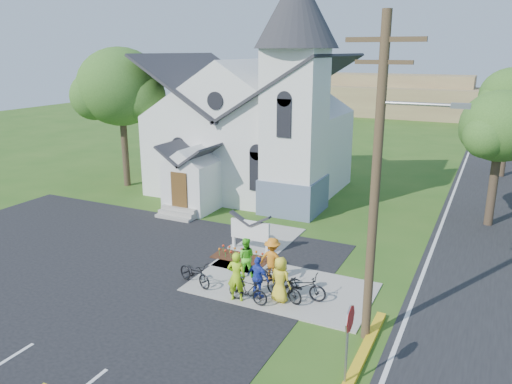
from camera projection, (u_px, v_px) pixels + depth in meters
The scene contains 22 objects.
ground at pixel (241, 285), 19.63m from camera, with size 120.00×120.00×0.00m, color #2C5618.
parking_lot at pixel (71, 271), 20.84m from camera, with size 20.00×16.00×0.02m, color black.
sidewalk at pixel (281, 287), 19.42m from camera, with size 7.00×4.00×0.05m, color #9B968C.
church at pixel (255, 111), 31.29m from camera, with size 12.35×12.00×13.00m.
church_sign at pixel (250, 231), 22.62m from camera, with size 2.20×0.40×1.70m.
flower_bed at pixel (241, 258), 22.11m from camera, with size 2.60×1.10×0.07m, color #391A0F.
utility_pole at pixel (378, 175), 14.59m from camera, with size 3.45×0.28×10.00m.
stop_sign at pixel (349, 329), 13.22m from camera, with size 0.11×0.76×2.48m.
tree_lot_corner at pixel (120, 87), 32.35m from camera, with size 5.60×5.60×9.15m.
tree_road_near at pixel (501, 127), 25.01m from camera, with size 4.00×4.00×7.05m.
tree_road_mid at pixel (512, 96), 35.02m from camera, with size 4.40×4.40×7.80m.
distant_hills at pixel (459, 103), 66.35m from camera, with size 61.00×10.00×5.60m.
cyclist_0 at pixel (236, 276), 18.13m from camera, with size 0.69×0.45×1.88m, color #AAE11A.
bike_0 at pixel (195, 273), 19.49m from camera, with size 0.63×1.81×0.95m, color black.
cyclist_1 at pixel (245, 257), 20.14m from camera, with size 0.79×0.62×1.63m, color #57DF29.
bike_1 at pixel (248, 290), 18.06m from camera, with size 0.46×1.62×0.97m, color black.
cyclist_2 at pixel (258, 278), 18.31m from camera, with size 0.96×0.40×1.63m, color #243AB7.
bike_2 at pixel (273, 275), 19.47m from camera, with size 0.55×1.57×0.83m, color black.
cyclist_3 at pixel (272, 260), 19.70m from camera, with size 1.16×0.67×1.79m, color orange.
bike_3 at pixel (284, 287), 18.25m from camera, with size 0.48×1.69×1.01m, color black.
cyclist_4 at pixel (280, 279), 18.08m from camera, with size 0.84×0.55×1.71m, color yellow.
bike_4 at pixel (301, 286), 18.38m from camera, with size 0.67×1.92×1.01m, color black.
Camera 1 is at (8.33, -15.81, 8.92)m, focal length 35.00 mm.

